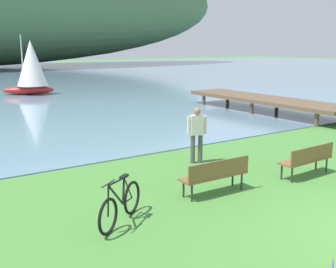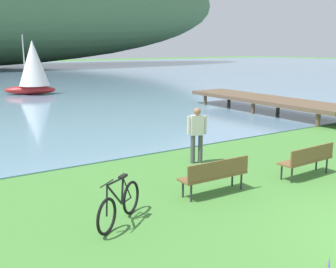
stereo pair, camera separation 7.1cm
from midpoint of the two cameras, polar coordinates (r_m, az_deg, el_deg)
name	(u,v)px [view 1 (the left image)]	position (r m, az deg, el deg)	size (l,w,h in m)	color
park_bench_near_camera	(308,158)	(11.80, 18.73, -3.20)	(1.81, 0.54, 0.88)	brown
park_bench_further_along	(216,174)	(9.92, 6.45, -5.49)	(1.81, 0.52, 0.88)	brown
bicycle_leaning_near_bench	(121,205)	(8.39, -6.87, -9.76)	(1.47, 1.08, 1.01)	black
person_at_shoreline	(197,132)	(12.41, 3.86, 0.34)	(0.57, 0.34, 1.71)	#4C4C51
sailboat_nearest_to_shore	(31,67)	(31.42, -18.60, 8.87)	(3.71, 2.86, 4.25)	#B22323
pier_dock	(265,100)	(22.56, 13.26, 4.66)	(2.40, 10.00, 0.80)	brown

